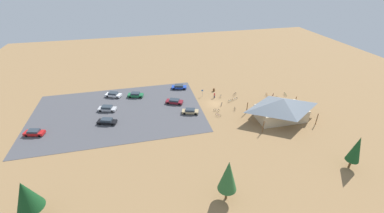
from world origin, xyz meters
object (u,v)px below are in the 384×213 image
Objects in this scene: bicycle_green_lone_west at (285,94)px; car_black_front_row at (107,121)px; car_green_second_row at (136,95)px; pine_east at (228,176)px; car_maroon_inner_stall at (174,101)px; bicycle_teal_edge_south at (230,101)px; car_white_end_stall at (113,95)px; bicycle_silver_edge_north at (217,110)px; bicycle_yellow_yard_front at (277,98)px; bicycle_blue_near_sign at (221,104)px; bicycle_white_back_row at (235,99)px; bicycle_red_front_row at (273,95)px; lot_sign at (202,92)px; car_tan_near_entry at (190,111)px; bicycle_black_near_porch at (235,109)px; trash_bin at (214,90)px; bicycle_blue_lone_east at (221,96)px; bike_pavilion at (282,107)px; bicycle_purple_trailside at (218,115)px; car_blue_back_corner at (179,87)px; visitor_near_lot at (214,95)px; car_silver_mid_lot at (107,108)px; pine_mideast at (356,149)px; bicycle_orange_yard_right at (267,95)px; bicycle_black_by_bin at (235,94)px; pine_far_west at (26,196)px; car_red_by_curb at (34,133)px.

bicycle_green_lone_west is 50.60m from car_black_front_row.
pine_east is at bearing 108.18° from car_green_second_row.
pine_east is 1.62× the size of car_maroon_inner_stall.
bicycle_teal_edge_south is 0.33× the size of car_white_end_stall.
bicycle_yellow_yard_front is at bearing -173.38° from bicycle_silver_edge_north.
bicycle_blue_near_sign is at bearing 157.26° from car_white_end_stall.
car_black_front_row is (35.02, 4.32, 0.36)m from bicycle_white_back_row.
car_green_second_row is (39.22, -8.98, 0.35)m from bicycle_red_front_row.
car_tan_near_entry is (5.60, 8.61, -0.71)m from lot_sign.
car_green_second_row is at bearing -28.10° from bicycle_black_near_porch.
trash_bin is 0.54× the size of bicycle_blue_lone_east.
bicycle_blue_lone_east is 32.25m from car_black_front_row.
bike_pavilion is 12.31m from bicycle_red_front_row.
bicycle_purple_trailside is at bearing 48.43° from bicycle_teal_edge_south.
bicycle_green_lone_west reaches higher than bicycle_black_near_porch.
car_blue_back_corner is at bearing -48.66° from lot_sign.
bicycle_yellow_yard_front is at bearing 163.46° from visitor_near_lot.
car_black_front_row reaches higher than bicycle_green_lone_west.
car_blue_back_corner is 22.73m from car_silver_mid_lot.
bicycle_blue_lone_east is 0.97× the size of visitor_near_lot.
pine_mideast reaches higher than bike_pavilion.
car_blue_back_corner is 15.09m from car_tan_near_entry.
bicycle_black_near_porch is 4.95m from bicycle_silver_edge_north.
bicycle_yellow_yard_front is at bearing -176.28° from car_tan_near_entry.
bicycle_blue_near_sign is 31.55m from car_white_end_stall.
bicycle_white_back_row is 17.44m from car_maroon_inner_stall.
bicycle_black_near_porch is 13.12m from bicycle_orange_yard_right.
bicycle_red_front_row reaches higher than bicycle_black_by_bin.
lot_sign is at bearing -123.05° from car_tan_near_entry.
car_white_end_stall is at bearing -33.02° from bicycle_purple_trailside.
pine_far_west reaches higher than bike_pavilion.
bicycle_orange_yard_right is at bearing -51.07° from bicycle_yellow_yard_front.
lot_sign is at bearing -60.51° from pine_mideast.
car_maroon_inner_stall is at bearing 154.22° from car_white_end_stall.
car_maroon_inner_stall is at bearing 15.51° from lot_sign.
pine_far_west reaches higher than bicycle_black_by_bin.
pine_far_west is 5.38× the size of bicycle_blue_near_sign.
bicycle_blue_lone_east is 0.34× the size of car_white_end_stall.
bicycle_purple_trailside is at bearing -148.96° from pine_far_west.
bicycle_blue_near_sign is 5.66m from bicycle_purple_trailside.
bike_pavilion is 8.46× the size of visitor_near_lot.
bicycle_orange_yard_right is at bearing -102.57° from bike_pavilion.
bicycle_black_by_bin is (-8.06, -7.41, 0.04)m from bicycle_silver_edge_north.
pine_far_west is at bearing 38.08° from bicycle_blue_lone_east.
car_red_by_curb is at bearing 25.63° from car_silver_mid_lot.
pine_mideast is 36.60m from car_tan_near_entry.
bicycle_red_front_row is at bearing -171.99° from car_tan_near_entry.
bicycle_yellow_yard_front is 26.10m from car_tan_near_entry.
bicycle_white_back_row is at bearing -145.87° from bicycle_silver_edge_north.
bicycle_blue_lone_east is (-40.37, -31.63, -5.03)m from pine_far_west.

